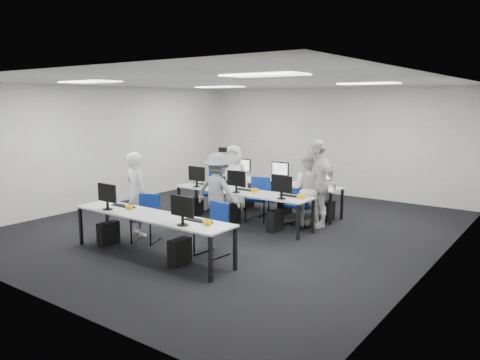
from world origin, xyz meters
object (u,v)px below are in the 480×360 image
Objects in this scene: chair_2 at (214,201)px; photographer at (218,192)px; chair_3 at (258,207)px; chair_7 at (304,213)px; chair_5 at (222,197)px; chair_6 at (270,206)px; chair_0 at (146,227)px; student_0 at (137,194)px; desk_front at (151,218)px; student_3 at (317,183)px; chair_4 at (297,213)px; desk_mid at (241,193)px; chair_1 at (212,239)px; student_1 at (306,189)px; student_2 at (233,179)px.

photographer reaches higher than chair_2.
chair_3 is 1.12× the size of chair_7.
chair_5 reaches higher than chair_6.
chair_3 reaches higher than chair_0.
photographer is (0.57, 1.45, 0.52)m from chair_0.
student_0 reaches higher than chair_7.
photographer is at bearing -116.86° from student_0.
student_3 reaches higher than desk_front.
photographer is (-1.15, -1.25, 0.53)m from chair_4.
photographer is (1.04, -1.46, 0.49)m from chair_5.
desk_mid is at bearing -139.84° from chair_7.
chair_1 is at bearing 39.52° from desk_front.
chair_0 is 1.04× the size of chair_4.
chair_3 is 1.06m from chair_7.
chair_2 is 2.34m from chair_7.
photographer is (1.06, -1.19, 0.53)m from chair_2.
chair_3 reaches higher than chair_2.
student_1 is (1.89, 2.78, 0.52)m from chair_0.
chair_7 is at bearing -8.42° from chair_6.
student_1 is at bearing 11.75° from chair_5.
chair_3 reaches higher than chair_4.
desk_mid is at bearing -32.78° from chair_2.
chair_0 reaches higher than chair_2.
chair_0 is 0.90× the size of chair_5.
student_0 is at bearing -111.15° from student_3.
photographer reaches higher than desk_mid.
desk_front is 3.70m from student_3.
chair_1 is at bearing -58.64° from chair_2.
chair_3 is at bearing 83.31° from desk_mid.
student_0 reaches higher than chair_6.
chair_2 is 2.67m from student_3.
chair_7 is at bearing -135.68° from student_3.
chair_1 is at bearing -17.31° from chair_0.
chair_1 reaches higher than chair_2.
desk_mid is at bearing 90.00° from desk_front.
chair_6 is at bearing 62.22° from chair_3.
desk_mid is 3.84× the size of chair_7.
student_0 is at bearing -122.32° from desk_mid.
desk_mid is 3.27× the size of chair_5.
desk_front is at bearing -102.00° from chair_7.
desk_front and desk_mid have the same top height.
chair_1 is (0.79, 0.65, -0.39)m from desk_front.
desk_mid is 2.22m from chair_0.
chair_0 is at bearing -117.00° from chair_7.
chair_6 is 1.15m from student_2.
desk_front is 3.84× the size of chair_7.
student_2 is (-0.89, 0.90, 0.11)m from desk_mid.
student_2 is at bearing 125.66° from chair_1.
chair_4 is 0.51× the size of student_0.
chair_2 is at bearing -51.19° from photographer.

